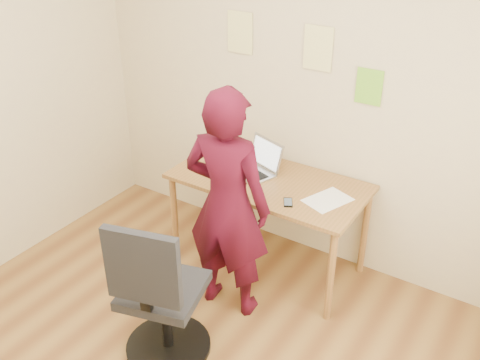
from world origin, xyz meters
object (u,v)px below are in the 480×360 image
Objects in this scene: office_chair at (159,302)px; desk at (269,190)px; person at (227,205)px; laptop at (257,165)px; phone at (288,202)px.

desk is at bearing 71.46° from office_chair.
person is (-0.00, -0.53, 0.15)m from desk.
person reaches higher than office_chair.
desk is 0.88× the size of person.
person is (0.14, -0.59, 0.01)m from laptop.
laptop is 3.13× the size of phone.
person is at bearing -159.62° from phone.
laptop is 0.25× the size of person.
office_chair is at bearing -93.23° from desk.
desk is at bearing -4.06° from laptop.
office_chair is at bearing -67.15° from laptop.
person is (0.06, 0.63, 0.36)m from office_chair.
laptop is 0.48m from phone.
laptop reaches higher than desk.
office_chair is at bearing -139.07° from phone.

